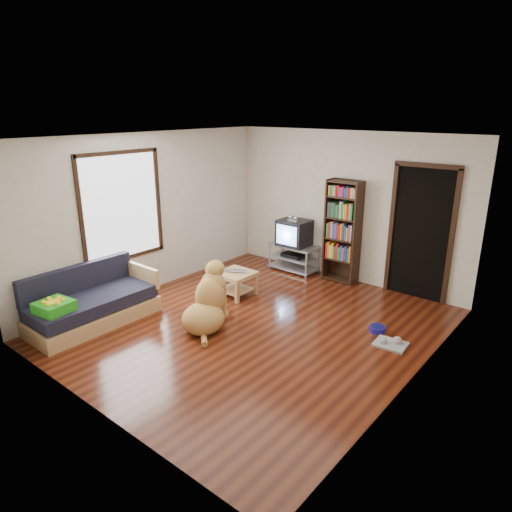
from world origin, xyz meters
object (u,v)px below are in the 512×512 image
Objects in this scene: green_cushion at (54,307)px; sofa at (93,305)px; tv_stand at (294,257)px; dog_bowl at (378,329)px; laptop at (234,272)px; crt_tv at (295,232)px; coffee_table at (236,279)px; bookshelf at (343,226)px; dog at (208,303)px; grey_rag at (390,344)px.

sofa reaches higher than green_cushion.
dog_bowl is at bearing -29.22° from tv_stand.
crt_tv is at bearing 61.13° from laptop.
tv_stand is 1.64× the size of coffee_table.
laptop is at bearing 65.74° from green_cushion.
dog_bowl is 2.41m from coffee_table.
tv_stand is (-2.34, 1.31, 0.23)m from dog_bowl.
dog is (-0.55, -2.76, -0.66)m from bookshelf.
tv_stand is (0.04, 1.62, -0.14)m from laptop.
grey_rag is at bearing 30.51° from green_cushion.
sofa is (-3.61, -2.07, 0.25)m from grey_rag.
green_cushion reaches higher than laptop.
grey_rag is 0.73× the size of coffee_table.
coffee_table reaches higher than dog_bowl.
sofa is 1.73× the size of dog.
laptop is 2.07m from bookshelf.
dog reaches higher than coffee_table.
laptop is at bearing -91.35° from crt_tv.
tv_stand is 1.59m from coffee_table.
laptop is 2.43m from dog_bowl.
grey_rag is 3.08m from tv_stand.
dog reaches higher than grey_rag.
bookshelf is 4.26m from sofa.
dog reaches higher than tv_stand.
bookshelf is 3.27× the size of coffee_table.
bookshelf is 1.73× the size of dog.
crt_tv is (0.85, 4.27, 0.25)m from green_cushion.
bookshelf is (0.95, 0.07, 0.26)m from crt_tv.
crt_tv is at bearing 98.38° from dog.
dog reaches higher than sofa.
laptop is 0.61× the size of crt_tv.
tv_stand is 2.69m from dog.
laptop reaches higher than coffee_table.
laptop is 0.88× the size of grey_rag.
crt_tv reaches higher than coffee_table.
dog is (0.43, -1.07, 0.06)m from coffee_table.
tv_stand is 0.50× the size of sofa.
green_cushion is 1.03× the size of grey_rag.
coffee_table is (-0.99, -1.69, -0.72)m from bookshelf.
tv_stand is 1.20m from bookshelf.
crt_tv reaches higher than tv_stand.
bookshelf reaches higher than dog.
dog_bowl is 0.21× the size of dog.
bookshelf is (0.95, 0.09, 0.73)m from tv_stand.
dog_bowl is 0.40× the size of coffee_table.
grey_rag is at bearing -26.13° from laptop.
bookshelf is (0.99, 1.72, 0.59)m from laptop.
dog_bowl is 2.20m from bookshelf.
sofa is 1.68m from dog.
green_cushion reaches higher than grey_rag.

